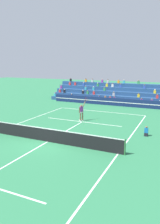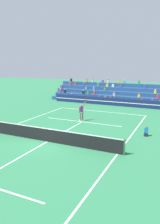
{
  "view_description": "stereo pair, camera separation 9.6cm",
  "coord_description": "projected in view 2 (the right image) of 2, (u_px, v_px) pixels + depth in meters",
  "views": [
    {
      "loc": [
        8.89,
        -13.28,
        5.85
      ],
      "look_at": [
        -0.08,
        6.05,
        1.1
      ],
      "focal_mm": 35.0,
      "sensor_mm": 36.0,
      "label": 1
    },
    {
      "loc": [
        8.98,
        -13.24,
        5.85
      ],
      "look_at": [
        -0.08,
        6.05,
        1.1
      ],
      "focal_mm": 35.0,
      "sensor_mm": 36.0,
      "label": 2
    }
  ],
  "objects": [
    {
      "name": "ground_plane",
      "position": [
        47.0,
        142.0,
        16.69
      ],
      "size": [
        120.0,
        120.0,
        0.0
      ],
      "primitive_type": "plane",
      "color": "#2D7A4C"
    },
    {
      "name": "sponsor_banner_wall",
      "position": [
        111.0,
        102.0,
        31.05
      ],
      "size": [
        18.0,
        0.26,
        1.1
      ],
      "color": "navy",
      "rests_on": "ground"
    },
    {
      "name": "court_lines",
      "position": [
        47.0,
        142.0,
        16.69
      ],
      "size": [
        11.1,
        23.9,
        0.01
      ],
      "color": "white",
      "rests_on": "ground"
    },
    {
      "name": "ball_kid_courtside",
      "position": [
        146.0,
        132.0,
        17.93
      ],
      "size": [
        0.3,
        0.36,
        0.84
      ],
      "color": "black",
      "rests_on": "ground"
    },
    {
      "name": "tennis_ball",
      "position": [
        97.0,
        120.0,
        22.91
      ],
      "size": [
        0.07,
        0.07,
        0.07
      ],
      "primitive_type": "sphere",
      "color": "#C6DB33",
      "rests_on": "ground"
    },
    {
      "name": "tennis_player",
      "position": [
        82.0,
        112.0,
        22.57
      ],
      "size": [
        0.65,
        1.01,
        2.44
      ],
      "color": "brown",
      "rests_on": "ground"
    },
    {
      "name": "bleacher_stand",
      "position": [
        119.0,
        95.0,
        34.31
      ],
      "size": [
        20.95,
        4.75,
        3.38
      ],
      "color": "navy",
      "rests_on": "ground"
    },
    {
      "name": "tennis_net",
      "position": [
        47.0,
        135.0,
        16.57
      ],
      "size": [
        12.0,
        0.1,
        1.1
      ],
      "color": "#2D6B38",
      "rests_on": "ground"
    }
  ]
}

